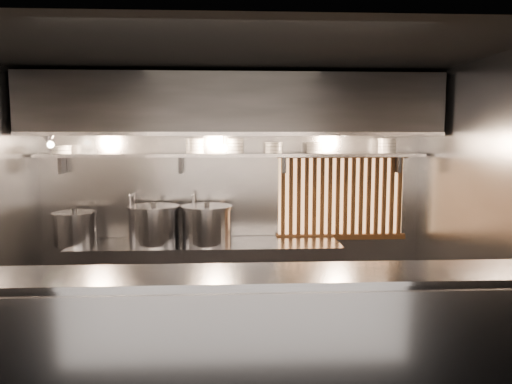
{
  "coord_description": "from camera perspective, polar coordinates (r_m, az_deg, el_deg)",
  "views": [
    {
      "loc": [
        -0.04,
        -4.41,
        2.1
      ],
      "look_at": [
        0.23,
        0.55,
        1.54
      ],
      "focal_mm": 35.0,
      "sensor_mm": 36.0,
      "label": 1
    }
  ],
  "objects": [
    {
      "name": "bowl_stack_3",
      "position": [
        5.76,
        2.05,
        5.09
      ],
      "size": [
        0.21,
        0.21,
        0.13
      ],
      "color": "silver",
      "rests_on": "bowl_shelf"
    },
    {
      "name": "cooking_bench",
      "position": [
        5.79,
        -5.62,
        -10.17
      ],
      "size": [
        3.0,
        0.7,
        0.9
      ],
      "primitive_type": "cube",
      "color": "#A1A1A6",
      "rests_on": "floor"
    },
    {
      "name": "stock_pot_right",
      "position": [
        5.68,
        -11.57,
        -3.67
      ],
      "size": [
        0.63,
        0.63,
        0.47
      ],
      "rotation": [
        0.0,
        0.0,
        -0.08
      ],
      "color": "#A1A1A6",
      "rests_on": "cooking_bench"
    },
    {
      "name": "pendant_bulb",
      "position": [
        5.61,
        -3.71,
        5.01
      ],
      "size": [
        0.09,
        0.09,
        0.19
      ],
      "color": "#2D2D30",
      "rests_on": "exhaust_hood"
    },
    {
      "name": "wall_right",
      "position": [
        5.02,
        24.11,
        -2.14
      ],
      "size": [
        0.0,
        3.0,
        3.0
      ],
      "primitive_type": "plane",
      "rotation": [
        1.57,
        0.0,
        -1.57
      ],
      "color": "gray",
      "rests_on": "floor"
    },
    {
      "name": "bowl_stack_1",
      "position": [
        5.75,
        -7.0,
        5.24
      ],
      "size": [
        0.22,
        0.22,
        0.17
      ],
      "color": "silver",
      "rests_on": "bowl_shelf"
    },
    {
      "name": "stock_pot_left",
      "position": [
        5.89,
        -19.97,
        -3.89
      ],
      "size": [
        0.56,
        0.56,
        0.4
      ],
      "rotation": [
        0.0,
        0.0,
        0.2
      ],
      "color": "#A1A1A6",
      "rests_on": "cooking_bench"
    },
    {
      "name": "faucet_right",
      "position": [
        5.85,
        -7.08,
        -1.42
      ],
      "size": [
        0.04,
        0.3,
        0.5
      ],
      "color": "silver",
      "rests_on": "wall_back"
    },
    {
      "name": "ceiling",
      "position": [
        4.47,
        -2.63,
        15.45
      ],
      "size": [
        4.5,
        4.5,
        0.0
      ],
      "primitive_type": "plane",
      "rotation": [
        3.14,
        0.0,
        0.0
      ],
      "color": "black",
      "rests_on": "wall_back"
    },
    {
      "name": "bowl_stack_4",
      "position": [
        5.82,
        6.7,
        5.07
      ],
      "size": [
        0.2,
        0.2,
        0.13
      ],
      "color": "silver",
      "rests_on": "bowl_shelf"
    },
    {
      "name": "exhaust_hood",
      "position": [
        5.52,
        -2.71,
        9.79
      ],
      "size": [
        4.4,
        0.81,
        0.65
      ],
      "color": "#2D2D30",
      "rests_on": "ceiling"
    },
    {
      "name": "heat_lamp",
      "position": [
        5.58,
        -22.65,
        5.61
      ],
      "size": [
        0.25,
        0.35,
        0.2
      ],
      "color": "#A1A1A6",
      "rests_on": "exhaust_hood"
    },
    {
      "name": "floor",
      "position": [
        4.88,
        -2.45,
        -19.03
      ],
      "size": [
        4.5,
        4.5,
        0.0
      ],
      "primitive_type": "plane",
      "color": "black",
      "rests_on": "ground"
    },
    {
      "name": "bowl_stack_2",
      "position": [
        5.73,
        -2.39,
        5.28
      ],
      "size": [
        0.21,
        0.21,
        0.17
      ],
      "color": "silver",
      "rests_on": "bowl_shelf"
    },
    {
      "name": "wood_screen",
      "position": [
        6.06,
        9.72,
        -0.49
      ],
      "size": [
        1.56,
        0.09,
        1.04
      ],
      "color": "#FFB772",
      "rests_on": "wall_back"
    },
    {
      "name": "bowl_stack_0",
      "position": [
        6.03,
        -21.34,
        4.54
      ],
      "size": [
        0.22,
        0.22,
        0.09
      ],
      "color": "silver",
      "rests_on": "bowl_shelf"
    },
    {
      "name": "bowl_stack_5",
      "position": [
        6.02,
        14.74,
        5.13
      ],
      "size": [
        0.22,
        0.22,
        0.17
      ],
      "color": "silver",
      "rests_on": "bowl_shelf"
    },
    {
      "name": "faucet_left",
      "position": [
        5.94,
        -13.84,
        -1.44
      ],
      "size": [
        0.04,
        0.3,
        0.5
      ],
      "color": "silver",
      "rests_on": "wall_back"
    },
    {
      "name": "wall_back",
      "position": [
        5.95,
        -2.68,
        -0.33
      ],
      "size": [
        4.5,
        0.0,
        4.5
      ],
      "primitive_type": "plane",
      "rotation": [
        1.57,
        0.0,
        0.0
      ],
      "color": "gray",
      "rests_on": "floor"
    },
    {
      "name": "bowl_shelf",
      "position": [
        5.74,
        -2.69,
        4.23
      ],
      "size": [
        4.4,
        0.34,
        0.04
      ],
      "primitive_type": "cube",
      "color": "#A1A1A6",
      "rests_on": "wall_back"
    },
    {
      "name": "serving_counter",
      "position": [
        3.78,
        -2.32,
        -17.51
      ],
      "size": [
        4.5,
        0.56,
        1.13
      ],
      "color": "#A1A1A6",
      "rests_on": "floor"
    },
    {
      "name": "stock_pot_mid",
      "position": [
        5.61,
        -5.62,
        -3.71
      ],
      "size": [
        0.6,
        0.6,
        0.47
      ],
      "rotation": [
        0.0,
        0.0,
        0.04
      ],
      "color": "#A1A1A6",
      "rests_on": "cooking_bench"
    }
  ]
}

